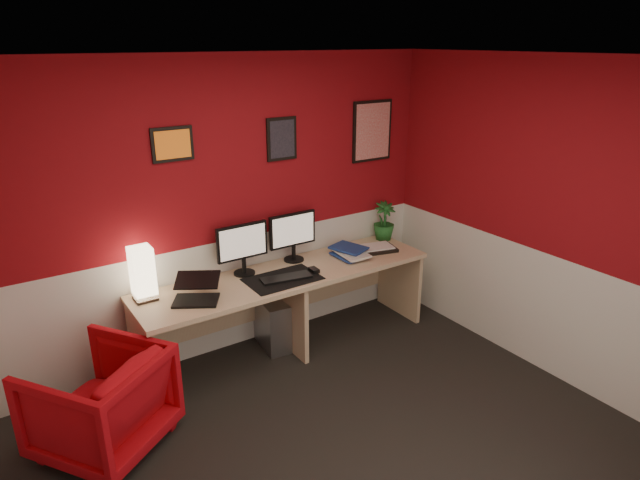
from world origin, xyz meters
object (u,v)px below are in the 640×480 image
at_px(desk, 289,312).
at_px(monitor_left, 243,242).
at_px(zen_tray, 376,249).
at_px(laptop, 195,288).
at_px(armchair, 101,402).
at_px(pc_tower, 271,322).
at_px(shoji_lamp, 143,275).
at_px(potted_plant, 384,221).
at_px(monitor_right, 293,230).

bearing_deg(desk, monitor_left, 148.59).
xyz_separation_m(monitor_left, zen_tray, (1.27, -0.19, -0.28)).
distance_m(laptop, armchair, 1.00).
bearing_deg(armchair, laptop, 165.55).
bearing_deg(laptop, desk, 36.58).
distance_m(desk, monitor_left, 0.75).
height_order(zen_tray, pc_tower, zen_tray).
bearing_deg(shoji_lamp, desk, -8.68).
bearing_deg(zen_tray, monitor_left, 171.56).
height_order(shoji_lamp, pc_tower, shoji_lamp).
height_order(laptop, potted_plant, potted_plant).
relative_size(monitor_left, potted_plant, 1.55).
height_order(shoji_lamp, armchair, shoji_lamp).
bearing_deg(potted_plant, pc_tower, -177.63).
bearing_deg(monitor_right, shoji_lamp, -178.20).
xyz_separation_m(laptop, monitor_right, (1.04, 0.30, 0.18)).
height_order(monitor_right, pc_tower, monitor_right).
xyz_separation_m(shoji_lamp, zen_tray, (2.11, -0.17, -0.18)).
relative_size(desk, zen_tray, 7.43).
bearing_deg(zen_tray, armchair, -171.72).
height_order(potted_plant, armchair, potted_plant).
relative_size(potted_plant, pc_tower, 0.83).
height_order(desk, zen_tray, zen_tray).
distance_m(desk, pc_tower, 0.22).
bearing_deg(desk, pc_tower, 124.02).
distance_m(monitor_left, potted_plant, 1.53).
distance_m(monitor_right, zen_tray, 0.84).
bearing_deg(armchair, pc_tower, 163.72).
bearing_deg(shoji_lamp, monitor_right, 1.80).
relative_size(desk, monitor_right, 4.48).
bearing_deg(monitor_right, armchair, -162.11).
relative_size(shoji_lamp, laptop, 1.21).
distance_m(shoji_lamp, monitor_left, 0.84).
xyz_separation_m(zen_tray, pc_tower, (-1.06, 0.14, -0.52)).
xyz_separation_m(desk, monitor_right, (0.19, 0.22, 0.66)).
distance_m(monitor_left, pc_tower, 0.82).
distance_m(shoji_lamp, monitor_right, 1.34).
bearing_deg(zen_tray, monitor_right, 164.28).
relative_size(shoji_lamp, monitor_right, 0.69).
xyz_separation_m(shoji_lamp, pc_tower, (1.05, -0.03, -0.70)).
height_order(laptop, monitor_right, monitor_right).
bearing_deg(pc_tower, monitor_right, 20.97).
bearing_deg(pc_tower, desk, -49.51).
distance_m(monitor_right, pc_tower, 0.85).
relative_size(desk, potted_plant, 6.94).
distance_m(laptop, monitor_left, 0.63).
bearing_deg(desk, zen_tray, 0.09).
height_order(shoji_lamp, monitor_left, monitor_left).
relative_size(laptop, pc_tower, 0.73).
bearing_deg(zen_tray, potted_plant, 37.88).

